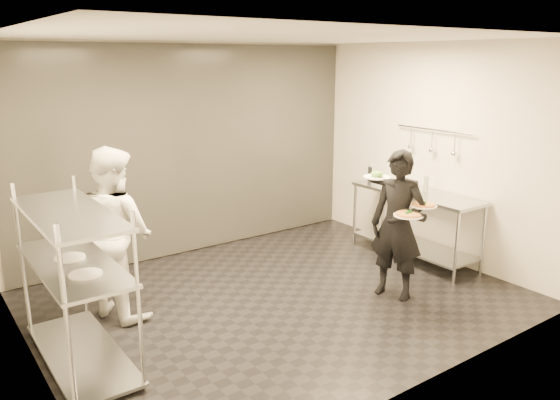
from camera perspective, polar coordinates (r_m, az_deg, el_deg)
room_shell at (r=6.69m, az=-5.94°, el=4.27°), size 5.00×4.00×2.80m
pass_rack at (r=5.02m, az=-20.65°, el=-7.69°), size 0.60×1.60×1.50m
prep_counter at (r=7.35m, az=13.93°, el=-1.35°), size 0.60×1.80×0.92m
utensil_rail at (r=7.34m, az=15.64°, el=5.89°), size 0.07×1.20×0.31m
waiter at (r=6.09m, az=12.18°, el=-2.58°), size 0.58×0.70×1.65m
chef at (r=5.78m, az=-16.89°, el=-3.26°), size 0.90×1.02×1.76m
pizza_plate_near at (r=5.81m, az=13.27°, el=-1.48°), size 0.31×0.31×0.05m
pizza_plate_far at (r=6.01m, az=14.77°, el=-0.50°), size 0.28×0.28×0.05m
salad_plate at (r=6.15m, az=10.10°, el=2.54°), size 0.30×0.30×0.07m
pos_monitor at (r=7.18m, az=13.36°, el=1.45°), size 0.05×0.24×0.17m
bottle_green at (r=7.76m, az=9.55°, el=2.88°), size 0.07×0.07×0.24m
bottle_clear at (r=7.27m, az=15.01°, el=1.66°), size 0.06×0.06×0.21m
bottle_dark at (r=7.74m, az=9.38°, el=2.72°), size 0.06×0.06×0.20m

